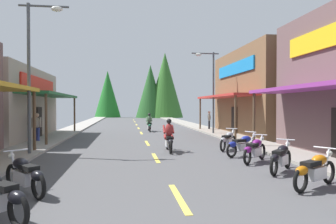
{
  "coord_description": "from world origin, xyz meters",
  "views": [
    {
      "loc": [
        -1.23,
        0.61,
        2.15
      ],
      "look_at": [
        1.49,
        20.65,
        1.78
      ],
      "focal_mm": 33.35,
      "sensor_mm": 36.0,
      "label": 1
    }
  ],
  "objects": [
    {
      "name": "ground",
      "position": [
        0.0,
        23.41,
        -0.05
      ],
      "size": [
        9.91,
        76.81,
        0.1
      ],
      "primitive_type": "cube",
      "color": "#4C4C4F"
    },
    {
      "name": "sidewalk_left",
      "position": [
        -5.98,
        23.41,
        0.06
      ],
      "size": [
        2.05,
        76.81,
        0.12
      ],
      "primitive_type": "cube",
      "color": "#9E9991",
      "rests_on": "ground"
    },
    {
      "name": "sidewalk_right",
      "position": [
        5.98,
        23.41,
        0.06
      ],
      "size": [
        2.05,
        76.81,
        0.12
      ],
      "primitive_type": "cube",
      "color": "gray",
      "rests_on": "ground"
    },
    {
      "name": "centerline_dashes",
      "position": [
        0.0,
        25.4,
        0.01
      ],
      "size": [
        0.16,
        50.07,
        0.01
      ],
      "color": "#E0C64C",
      "rests_on": "ground"
    },
    {
      "name": "storefront_right_far",
      "position": [
        11.3,
        23.42,
        3.21
      ],
      "size": [
        10.44,
        10.54,
        6.41
      ],
      "color": "brown",
      "rests_on": "ground"
    },
    {
      "name": "streetlamp_left",
      "position": [
        -5.06,
        14.71,
        4.24
      ],
      "size": [
        2.09,
        0.3,
        6.57
      ],
      "color": "#474C51",
      "rests_on": "ground"
    },
    {
      "name": "streetlamp_right",
      "position": [
        5.04,
        23.55,
        4.05
      ],
      "size": [
        2.09,
        0.3,
        6.23
      ],
      "color": "#474C51",
      "rests_on": "ground"
    },
    {
      "name": "motorcycle_parked_right_2",
      "position": [
        3.68,
        8.14,
        0.49
      ],
      "size": [
        1.89,
        1.18,
        1.04
      ],
      "rotation": [
        0.0,
        0.0,
        0.54
      ],
      "color": "black",
      "rests_on": "ground"
    },
    {
      "name": "motorcycle_parked_right_3",
      "position": [
        3.78,
        10.15,
        0.49
      ],
      "size": [
        1.55,
        1.62,
        1.04
      ],
      "rotation": [
        0.0,
        0.0,
        0.81
      ],
      "color": "black",
      "rests_on": "ground"
    },
    {
      "name": "motorcycle_parked_right_4",
      "position": [
        3.68,
        11.99,
        0.49
      ],
      "size": [
        1.57,
        1.6,
        1.04
      ],
      "rotation": [
        0.0,
        0.0,
        0.8
      ],
      "color": "black",
      "rests_on": "ground"
    },
    {
      "name": "motorcycle_parked_right_5",
      "position": [
        3.77,
        13.47,
        0.49
      ],
      "size": [
        1.9,
        1.17,
        1.04
      ],
      "rotation": [
        0.0,
        0.0,
        0.53
      ],
      "color": "black",
      "rests_on": "ground"
    },
    {
      "name": "motorcycle_parked_right_6",
      "position": [
        3.76,
        15.39,
        0.49
      ],
      "size": [
        1.4,
        1.74,
        1.04
      ],
      "rotation": [
        0.0,
        0.0,
        0.9
      ],
      "color": "black",
      "rests_on": "ground"
    },
    {
      "name": "motorcycle_parked_left_2",
      "position": [
        -3.69,
        8.62,
        0.49
      ],
      "size": [
        1.46,
        1.7,
        1.04
      ],
      "rotation": [
        0.0,
        0.0,
        2.27
      ],
      "color": "black",
      "rests_on": "ground"
    },
    {
      "name": "rider_cruising_lead",
      "position": [
        0.79,
        15.14,
        0.66
      ],
      "size": [
        0.6,
        2.14,
        1.57
      ],
      "rotation": [
        0.0,
        0.0,
        1.54
      ],
      "color": "black",
      "rests_on": "ground"
    },
    {
      "name": "rider_cruising_trailing",
      "position": [
        0.75,
        27.1,
        0.66
      ],
      "size": [
        0.6,
        2.14,
        1.57
      ],
      "rotation": [
        0.0,
        0.0,
        1.56
      ],
      "color": "black",
      "rests_on": "ground"
    },
    {
      "name": "pedestrian_by_shop",
      "position": [
        -6.46,
        19.86,
        0.99
      ],
      "size": [
        0.49,
        0.42,
        1.71
      ],
      "rotation": [
        0.0,
        0.0,
        2.17
      ],
      "color": "#333F8C",
      "rests_on": "ground"
    },
    {
      "name": "pedestrian_browsing",
      "position": [
        6.17,
        27.71,
        0.99
      ],
      "size": [
        0.3,
        0.57,
        1.71
      ],
      "rotation": [
        0.0,
        0.0,
        3.04
      ],
      "color": "black",
      "rests_on": "ground"
    },
    {
      "name": "pedestrian_waiting",
      "position": [
        -6.41,
        19.83,
        1.02
      ],
      "size": [
        0.53,
        0.39,
        1.74
      ],
      "rotation": [
        0.0,
        0.0,
        1.14
      ],
      "color": "#333F8C",
      "rests_on": "ground"
    },
    {
      "name": "treeline_backdrop",
      "position": [
        3.26,
        60.71,
        5.35
      ],
      "size": [
        16.99,
        9.31,
        12.41
      ],
      "color": "#276523",
      "rests_on": "ground"
    }
  ]
}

